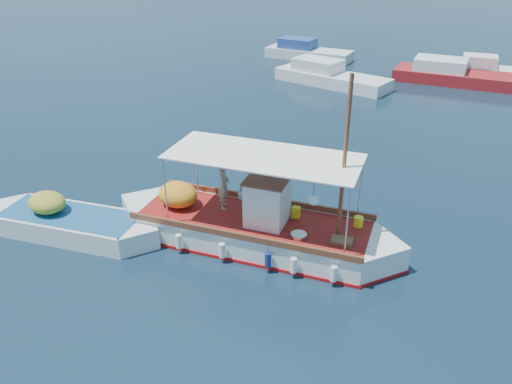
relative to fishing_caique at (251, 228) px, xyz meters
The scene contains 7 objects.
ground 1.02m from the fishing_caique, 57.14° to the left, with size 160.00×160.00×0.00m, color black.
fishing_caique is the anchor object (origin of this frame).
dinghy 6.28m from the fishing_caique, 151.49° to the right, with size 6.42×3.20×1.64m.
bg_boat_nw 20.58m from the fishing_caique, 109.21° to the left, with size 8.18×3.07×1.80m.
bg_boat_n 24.58m from the fishing_caique, 89.27° to the left, with size 8.87×4.02×1.80m.
bg_boat_far_w 28.24m from the fishing_caique, 114.93° to the left, with size 7.28×3.03×1.80m.
bg_boat_far_n 27.18m from the fishing_caique, 85.77° to the left, with size 5.97×3.25×1.80m.
Camera 1 is at (7.54, -12.41, 9.23)m, focal length 35.00 mm.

